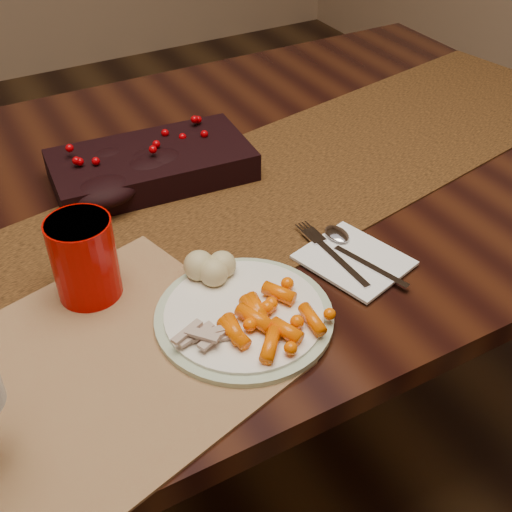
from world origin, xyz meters
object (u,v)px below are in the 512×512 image
baby_carrots (268,317)px  red_cup (84,259)px  mashed_potatoes (216,266)px  centerpiece (151,161)px  napkin (354,260)px  dinner_plate (244,315)px  turkey_shreds (203,336)px  placemat_main (66,389)px  dining_table (183,350)px

baby_carrots → red_cup: (-0.18, 0.19, 0.03)m
mashed_potatoes → baby_carrots: bearing=-81.2°
baby_carrots → centerpiece: bearing=88.4°
napkin → mashed_potatoes: bearing=150.2°
dinner_plate → red_cup: (-0.16, 0.15, 0.05)m
mashed_potatoes → turkey_shreds: (-0.07, -0.10, -0.01)m
mashed_potatoes → napkin: mashed_potatoes is taller
turkey_shreds → dinner_plate: bearing=17.5°
mashed_potatoes → napkin: 0.21m
placemat_main → dinner_plate: 0.24m
placemat_main → red_cup: 0.18m
red_cup → placemat_main: bearing=-117.7°
dining_table → centerpiece: (0.00, 0.07, 0.41)m
centerpiece → red_cup: size_ratio=2.83×
dining_table → baby_carrots: bearing=-91.5°
turkey_shreds → baby_carrots: bearing=-9.1°
placemat_main → napkin: 0.44m
baby_carrots → mashed_potatoes: (-0.02, 0.11, 0.01)m
centerpiece → dinner_plate: (-0.03, -0.39, -0.03)m
centerpiece → red_cup: (-0.19, -0.24, 0.03)m
turkey_shreds → red_cup: red_cup is taller
baby_carrots → mashed_potatoes: bearing=98.8°
dinner_plate → turkey_shreds: (-0.07, -0.02, 0.02)m
centerpiece → mashed_potatoes: 0.32m
centerpiece → placemat_main: (-0.27, -0.39, -0.03)m
dining_table → turkey_shreds: turkey_shreds is taller
turkey_shreds → red_cup: (-0.09, 0.17, 0.04)m
dining_table → placemat_main: 0.56m
baby_carrots → red_cup: size_ratio=1.02×
dinner_plate → mashed_potatoes: size_ratio=3.23×
baby_carrots → turkey_shreds: bearing=170.9°
baby_carrots → dinner_plate: bearing=114.5°
dining_table → turkey_shreds: size_ratio=25.88×
dinner_plate → mashed_potatoes: 0.08m
dining_table → red_cup: bearing=-137.4°
red_cup → napkin: bearing=-18.8°
centerpiece → dinner_plate: centerpiece is taller
dining_table → placemat_main: placemat_main is taller
placemat_main → napkin: (0.44, 0.03, 0.00)m
placemat_main → mashed_potatoes: (0.24, 0.08, 0.04)m
centerpiece → placemat_main: centerpiece is taller
baby_carrots → napkin: bearing=19.2°
placemat_main → centerpiece: bearing=40.4°
turkey_shreds → mashed_potatoes: bearing=55.5°
mashed_potatoes → turkey_shreds: size_ratio=1.06×
baby_carrots → napkin: (0.18, 0.06, -0.02)m
mashed_potatoes → red_cup: size_ratio=0.61×
centerpiece → turkey_shreds: bearing=-103.4°
placemat_main → mashed_potatoes: bearing=3.1°
turkey_shreds → red_cup: 0.20m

